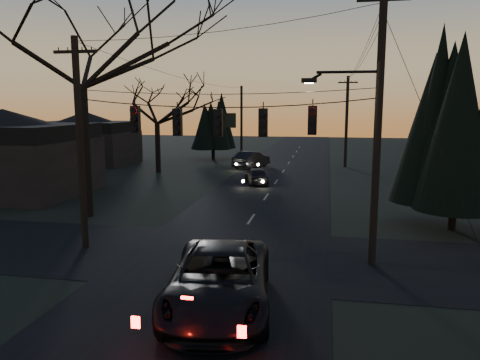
% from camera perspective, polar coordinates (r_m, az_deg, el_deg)
% --- Properties ---
extents(main_road, '(8.00, 120.00, 0.02)m').
position_cam_1_polar(main_road, '(28.11, 2.67, -2.86)').
color(main_road, black).
rests_on(main_road, ground).
extents(cross_road, '(60.00, 7.00, 0.02)m').
position_cam_1_polar(cross_road, '(18.58, -1.63, -9.20)').
color(cross_road, black).
rests_on(cross_road, ground).
extents(utility_pole_right, '(5.00, 0.30, 10.00)m').
position_cam_1_polar(utility_pole_right, '(18.29, 15.73, -9.88)').
color(utility_pole_right, black).
rests_on(utility_pole_right, ground).
extents(utility_pole_left, '(1.80, 0.30, 8.50)m').
position_cam_1_polar(utility_pole_left, '(20.65, -18.29, -7.80)').
color(utility_pole_left, black).
rests_on(utility_pole_left, ground).
extents(utility_pole_far_r, '(1.80, 0.30, 8.50)m').
position_cam_1_polar(utility_pole_far_r, '(45.65, 12.67, 1.56)').
color(utility_pole_far_r, black).
rests_on(utility_pole_far_r, ground).
extents(utility_pole_far_l, '(0.30, 0.30, 8.00)m').
position_cam_1_polar(utility_pole_far_l, '(54.44, 0.18, 2.98)').
color(utility_pole_far_l, black).
rests_on(utility_pole_far_l, ground).
extents(span_signal_assembly, '(11.50, 0.44, 1.58)m').
position_cam_1_polar(span_signal_assembly, '(17.70, -2.47, 7.17)').
color(span_signal_assembly, black).
rests_on(span_signal_assembly, ground).
extents(bare_tree_left, '(10.35, 10.35, 13.43)m').
position_cam_1_polar(bare_tree_left, '(25.77, -18.94, 16.56)').
color(bare_tree_left, black).
rests_on(bare_tree_left, ground).
extents(evergreen_right, '(4.33, 4.33, 8.83)m').
position_cam_1_polar(evergreen_right, '(23.74, 25.16, 6.24)').
color(evergreen_right, black).
rests_on(evergreen_right, ground).
extents(bare_tree_dist, '(7.03, 7.03, 8.47)m').
position_cam_1_polar(bare_tree_dist, '(41.27, -10.13, 9.10)').
color(bare_tree_dist, black).
rests_on(bare_tree_dist, ground).
extents(evergreen_dist, '(3.67, 3.67, 6.24)m').
position_cam_1_polar(evergreen_dist, '(50.35, -3.31, 6.70)').
color(evergreen_dist, black).
rests_on(evergreen_dist, ground).
extents(house_left_near, '(10.00, 8.00, 5.60)m').
position_cam_1_polar(house_left_near, '(34.37, -26.67, 3.08)').
color(house_left_near, black).
rests_on(house_left_near, ground).
extents(house_left_far, '(9.00, 7.00, 5.20)m').
position_cam_1_polar(house_left_far, '(49.43, -18.25, 4.92)').
color(house_left_far, black).
rests_on(house_left_far, ground).
extents(suv_near, '(3.64, 6.54, 1.73)m').
position_cam_1_polar(suv_near, '(13.79, -2.54, -12.08)').
color(suv_near, black).
rests_on(suv_near, ground).
extents(sedan_oncoming_a, '(2.43, 3.94, 1.25)m').
position_cam_1_polar(sedan_oncoming_a, '(34.86, 2.04, 0.52)').
color(sedan_oncoming_a, black).
rests_on(sedan_oncoming_a, ground).
extents(sedan_oncoming_b, '(3.10, 4.92, 1.53)m').
position_cam_1_polar(sedan_oncoming_b, '(43.98, 1.40, 2.51)').
color(sedan_oncoming_b, black).
rests_on(sedan_oncoming_b, ground).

